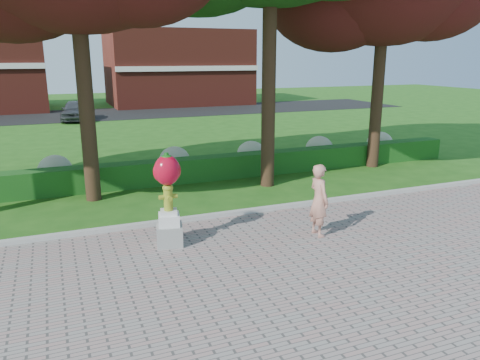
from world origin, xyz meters
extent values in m
plane|color=#215515|center=(0.00, 0.00, 0.00)|extent=(100.00, 100.00, 0.00)
cube|color=#ADADA5|center=(0.00, 3.00, 0.07)|extent=(40.00, 0.18, 0.15)
cube|color=#164B15|center=(0.00, 7.00, 0.40)|extent=(24.00, 0.70, 0.80)
ellipsoid|color=#B5BB8F|center=(-3.00, 8.00, 0.55)|extent=(1.10, 1.10, 0.99)
ellipsoid|color=#B5BB8F|center=(1.00, 8.00, 0.55)|extent=(1.10, 1.10, 0.99)
ellipsoid|color=#B5BB8F|center=(4.00, 8.00, 0.55)|extent=(1.10, 1.10, 0.99)
ellipsoid|color=#B5BB8F|center=(7.00, 8.00, 0.55)|extent=(1.10, 1.10, 0.99)
ellipsoid|color=#B5BB8F|center=(10.00, 8.00, 0.55)|extent=(1.10, 1.10, 0.99)
cube|color=black|center=(0.00, 28.00, 0.01)|extent=(50.00, 8.00, 0.02)
cube|color=maroon|center=(8.00, 34.00, 3.20)|extent=(12.00, 8.00, 6.40)
cylinder|color=black|center=(-2.00, 6.00, 3.08)|extent=(0.44, 0.44, 6.16)
cylinder|color=black|center=(3.50, 5.50, 3.64)|extent=(0.44, 0.44, 7.28)
cylinder|color=black|center=(8.50, 6.50, 2.94)|extent=(0.44, 0.44, 5.88)
cube|color=gray|center=(-0.74, 1.66, 0.27)|extent=(0.68, 0.68, 0.46)
cube|color=silver|center=(-0.74, 1.66, 0.63)|extent=(0.55, 0.55, 0.26)
cube|color=silver|center=(-0.74, 1.66, 0.80)|extent=(0.44, 0.44, 0.09)
cylinder|color=olive|center=(-0.74, 1.66, 1.11)|extent=(0.20, 0.20, 0.52)
ellipsoid|color=olive|center=(-0.74, 1.66, 1.37)|extent=(0.24, 0.24, 0.17)
cylinder|color=olive|center=(-0.89, 1.66, 1.16)|extent=(0.11, 0.10, 0.10)
cylinder|color=olive|center=(-0.59, 1.66, 1.16)|extent=(0.11, 0.10, 0.10)
cylinder|color=olive|center=(-0.74, 1.52, 1.16)|extent=(0.11, 0.11, 0.11)
cylinder|color=olive|center=(-0.74, 1.66, 1.44)|extent=(0.07, 0.07, 0.05)
ellipsoid|color=#B40921|center=(-0.74, 1.66, 1.76)|extent=(0.58, 0.52, 0.67)
ellipsoid|color=#B40921|center=(-0.90, 1.66, 1.74)|extent=(0.28, 0.28, 0.43)
ellipsoid|color=#B40921|center=(-0.57, 1.66, 1.74)|extent=(0.28, 0.28, 0.43)
cylinder|color=#166216|center=(-0.74, 1.66, 2.09)|extent=(0.09, 0.09, 0.11)
ellipsoid|color=#166216|center=(-0.74, 1.66, 2.07)|extent=(0.22, 0.22, 0.07)
imported|color=tan|center=(2.66, 0.92, 0.90)|extent=(0.43, 0.64, 1.72)
imported|color=#3C3F43|center=(-1.41, 25.00, 0.69)|extent=(2.25, 4.16, 1.34)
camera|label=1|loc=(-2.96, -8.06, 4.15)|focal=35.00mm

